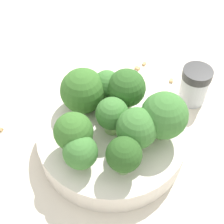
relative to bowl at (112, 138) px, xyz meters
name	(u,v)px	position (x,y,z in m)	size (l,w,h in m)	color
ground_plane	(112,145)	(0.00, 0.00, -0.02)	(3.00, 3.00, 0.00)	beige
bowl	(112,138)	(0.00, 0.00, 0.00)	(0.18, 0.18, 0.03)	silver
broccoli_floret_0	(74,133)	(-0.01, 0.05, 0.05)	(0.04, 0.04, 0.05)	#8EB770
broccoli_floret_1	(164,116)	(-0.03, -0.05, 0.05)	(0.05, 0.05, 0.06)	#7A9E5B
broccoli_floret_2	(83,91)	(0.05, 0.02, 0.05)	(0.06, 0.06, 0.06)	#84AD66
broccoli_floret_3	(112,115)	(0.00, 0.00, 0.04)	(0.04, 0.04, 0.05)	#7A9E5B
broccoli_floret_4	(80,153)	(-0.03, 0.05, 0.04)	(0.04, 0.04, 0.04)	#8EB770
broccoli_floret_5	(126,89)	(0.03, -0.03, 0.05)	(0.05, 0.05, 0.06)	#84AD66
broccoli_floret_6	(124,155)	(-0.06, 0.01, 0.05)	(0.04, 0.04, 0.05)	#84AD66
broccoli_floret_7	(137,129)	(-0.03, -0.02, 0.05)	(0.05, 0.05, 0.06)	#8EB770
broccoli_floret_8	(107,85)	(0.05, -0.01, 0.05)	(0.03, 0.03, 0.05)	#8EB770
pepper_shaker	(194,85)	(0.03, -0.14, 0.01)	(0.04, 0.04, 0.06)	#B2B7BC
almond_crumb_0	(171,80)	(0.08, -0.13, -0.01)	(0.01, 0.00, 0.01)	tan
almond_crumb_1	(137,67)	(0.12, -0.09, -0.01)	(0.01, 0.01, 0.01)	tan
almond_crumb_3	(144,63)	(0.13, -0.11, -0.01)	(0.01, 0.00, 0.01)	tan
almond_crumb_4	(0,129)	(0.08, 0.13, -0.01)	(0.01, 0.00, 0.01)	#AD7F4C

